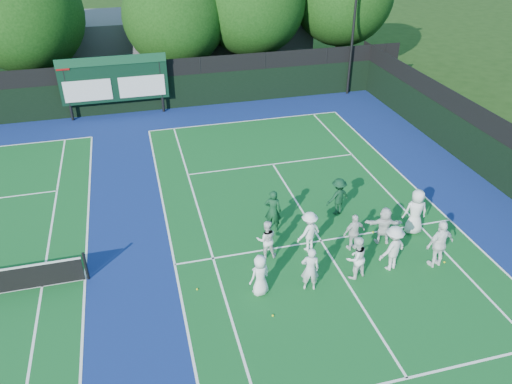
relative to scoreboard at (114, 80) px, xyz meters
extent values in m
plane|color=#1A370F|center=(7.01, -15.59, -2.19)|extent=(120.00, 120.00, 0.00)
cube|color=navy|center=(1.01, -14.59, -2.19)|extent=(34.00, 32.00, 0.01)
cube|color=#125A22|center=(7.01, -14.59, -2.18)|extent=(10.97, 23.77, 0.00)
cube|color=white|center=(7.01, -2.70, -2.18)|extent=(10.97, 0.08, 0.00)
cube|color=white|center=(1.53, -14.59, -2.18)|extent=(0.08, 23.77, 0.00)
cube|color=white|center=(12.50, -14.59, -2.18)|extent=(0.08, 23.77, 0.00)
cube|color=white|center=(2.90, -14.59, -2.18)|extent=(0.08, 23.77, 0.00)
cube|color=white|center=(11.13, -14.59, -2.18)|extent=(0.08, 23.77, 0.00)
cube|color=white|center=(7.01, -20.99, -2.18)|extent=(8.23, 0.08, 0.00)
cube|color=white|center=(7.01, -8.19, -2.18)|extent=(8.23, 0.08, 0.00)
cube|color=white|center=(7.01, -14.59, -2.18)|extent=(0.08, 12.80, 0.00)
cube|color=white|center=(-1.50, -14.59, -2.18)|extent=(0.08, 23.77, 0.00)
cube|color=white|center=(-2.87, -14.59, -2.18)|extent=(0.08, 23.77, 0.00)
cube|color=black|center=(1.01, 0.41, -1.19)|extent=(34.00, 0.08, 2.00)
cube|color=black|center=(1.01, 0.41, 0.31)|extent=(34.00, 0.05, 1.00)
cylinder|color=black|center=(-2.59, 0.01, -0.44)|extent=(0.16, 0.16, 3.50)
cylinder|color=black|center=(2.61, 0.01, -0.44)|extent=(0.16, 0.16, 3.50)
cube|color=black|center=(0.01, 0.01, 0.01)|extent=(6.00, 0.15, 2.60)
cube|color=#134328|center=(0.01, -0.09, 1.11)|extent=(6.00, 0.05, 0.50)
cube|color=silver|center=(-1.49, -0.09, -0.49)|extent=(2.60, 0.04, 1.20)
cube|color=silver|center=(1.51, -0.09, -0.49)|extent=(2.60, 0.04, 1.20)
cube|color=maroon|center=(-2.59, -0.09, 1.01)|extent=(0.70, 0.04, 0.50)
cube|color=slate|center=(5.01, 8.41, -0.19)|extent=(18.00, 6.00, 4.00)
cylinder|color=black|center=(14.51, 0.11, 2.81)|extent=(0.16, 0.16, 10.00)
cylinder|color=black|center=(-1.39, -14.59, -1.64)|extent=(0.10, 0.10, 1.10)
cylinder|color=#311D0D|center=(-4.55, 3.91, -0.87)|extent=(0.44, 0.44, 2.63)
sphere|color=#0F340B|center=(-4.55, 3.91, 2.97)|extent=(6.75, 6.75, 6.75)
sphere|color=#0F340B|center=(-3.95, 4.21, 2.30)|extent=(4.73, 4.73, 4.73)
cylinder|color=#311D0D|center=(4.10, 3.91, -1.06)|extent=(0.44, 0.44, 2.27)
sphere|color=#0F340B|center=(4.10, 3.91, 2.49)|extent=(6.44, 6.44, 6.44)
sphere|color=#0F340B|center=(4.70, 4.21, 1.85)|extent=(4.51, 4.51, 4.51)
cylinder|color=#311D0D|center=(9.12, 3.91, -0.82)|extent=(0.44, 0.44, 2.74)
sphere|color=#0F340B|center=(9.12, 3.91, 3.11)|extent=(6.83, 6.83, 6.83)
sphere|color=#0F340B|center=(9.72, 4.21, 2.42)|extent=(4.78, 4.78, 4.78)
cylinder|color=#311D0D|center=(15.34, 3.91, -0.70)|extent=(0.44, 0.44, 2.98)
sphere|color=#0F340B|center=(15.94, 4.21, 2.64)|extent=(4.71, 4.71, 4.71)
sphere|color=yellow|center=(4.16, -17.86, -2.16)|extent=(0.07, 0.07, 0.07)
sphere|color=yellow|center=(9.15, -14.60, -2.16)|extent=(0.07, 0.07, 0.07)
sphere|color=yellow|center=(10.77, -16.91, -2.16)|extent=(0.07, 0.07, 0.07)
sphere|color=yellow|center=(2.09, -16.08, -2.16)|extent=(0.07, 0.07, 0.07)
sphere|color=yellow|center=(5.64, -12.59, -2.16)|extent=(0.07, 0.07, 0.07)
imported|color=white|center=(4.06, -16.73, -1.44)|extent=(0.86, 0.72, 1.50)
imported|color=silver|center=(5.67, -16.93, -1.37)|extent=(0.68, 0.54, 1.64)
imported|color=white|center=(7.36, -16.75, -1.39)|extent=(0.92, 0.80, 1.60)
imported|color=silver|center=(8.76, -16.66, -1.33)|extent=(1.26, 0.97, 1.72)
imported|color=white|center=(10.38, -16.93, -1.27)|extent=(1.13, 0.60, 1.85)
imported|color=white|center=(4.78, -14.93, -1.44)|extent=(0.79, 0.65, 1.50)
imported|color=white|center=(6.37, -14.91, -1.40)|extent=(1.17, 0.93, 1.58)
imported|color=silver|center=(7.95, -15.31, -1.45)|extent=(0.91, 0.49, 1.48)
imported|color=white|center=(9.18, -15.22, -1.44)|extent=(1.46, 0.82, 1.50)
imported|color=white|center=(10.63, -14.90, -1.27)|extent=(0.98, 0.72, 1.85)
imported|color=#103B1F|center=(5.46, -13.40, -1.32)|extent=(0.75, 0.64, 1.75)
imported|color=#0E331D|center=(8.32, -12.96, -1.39)|extent=(1.15, 0.83, 1.60)
camera|label=1|loc=(0.80, -28.58, 9.02)|focal=35.00mm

